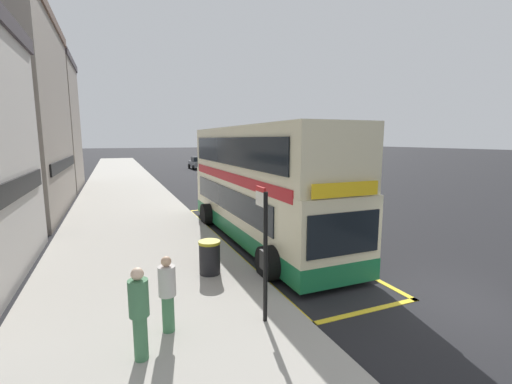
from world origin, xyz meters
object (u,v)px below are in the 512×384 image
double_decker_bus (259,188)px  pedestrian_waiting_near_sign (167,291)px  pedestrian_further_back (139,310)px  litter_bin (210,257)px  bus_stop_sign (264,245)px  parked_car_grey_far (198,163)px

double_decker_bus → pedestrian_waiting_near_sign: bearing=-127.8°
double_decker_bus → pedestrian_further_back: bearing=-127.9°
double_decker_bus → litter_bin: (-2.84, -3.06, -1.44)m
double_decker_bus → bus_stop_sign: size_ratio=3.82×
parked_car_grey_far → litter_bin: (-8.06, -36.17, -0.18)m
parked_car_grey_far → pedestrian_waiting_near_sign: pedestrian_waiting_near_sign is taller
bus_stop_sign → litter_bin: size_ratio=2.95×
pedestrian_waiting_near_sign → pedestrian_further_back: bearing=-128.3°
double_decker_bus → pedestrian_further_back: size_ratio=6.47×
parked_car_grey_far → pedestrian_waiting_near_sign: (-9.60, -38.75, 0.18)m
parked_car_grey_far → litter_bin: 37.06m
pedestrian_waiting_near_sign → double_decker_bus: bearing=52.2°
pedestrian_waiting_near_sign → parked_car_grey_far: bearing=76.1°
double_decker_bus → litter_bin: size_ratio=11.28×
pedestrian_further_back → pedestrian_waiting_near_sign: bearing=51.7°
litter_bin → bus_stop_sign: bearing=-82.1°
pedestrian_waiting_near_sign → litter_bin: pedestrian_waiting_near_sign is taller
pedestrian_further_back → bus_stop_sign: bearing=9.4°
bus_stop_sign → double_decker_bus: bearing=67.7°
bus_stop_sign → litter_bin: bus_stop_sign is taller
litter_bin → parked_car_grey_far: bearing=77.4°
bus_stop_sign → pedestrian_further_back: bearing=-170.6°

